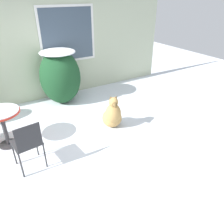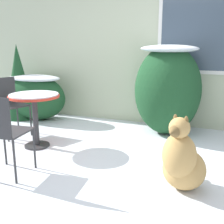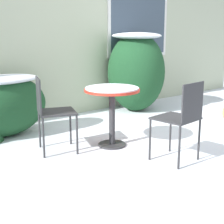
{
  "view_description": "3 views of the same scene",
  "coord_description": "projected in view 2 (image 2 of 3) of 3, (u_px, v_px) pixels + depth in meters",
  "views": [
    {
      "loc": [
        -1.12,
        -3.55,
        2.62
      ],
      "look_at": [
        1.01,
        -0.04,
        0.35
      ],
      "focal_mm": 35.0,
      "sensor_mm": 36.0,
      "label": 1
    },
    {
      "loc": [
        1.27,
        -2.69,
        1.4
      ],
      "look_at": [
        0.0,
        0.6,
        0.55
      ],
      "focal_mm": 45.0,
      "sensor_mm": 36.0,
      "label": 2
    },
    {
      "loc": [
        -3.66,
        -2.81,
        1.43
      ],
      "look_at": [
        -1.06,
        0.42,
        0.44
      ],
      "focal_mm": 55.0,
      "sensor_mm": 36.0,
      "label": 3
    }
  ],
  "objects": [
    {
      "name": "patio_chair_far_side",
      "position": [
        3.0,
        131.0,
        2.95
      ],
      "size": [
        0.47,
        0.47,
        0.9
      ],
      "rotation": [
        0.0,
        0.0,
        3.25
      ],
      "color": "#2D2D30",
      "rests_on": "ground_plane"
    },
    {
      "name": "shrub_middle",
      "position": [
        168.0,
        88.0,
        4.39
      ],
      "size": [
        1.03,
        1.01,
        1.4
      ],
      "color": "#194223",
      "rests_on": "ground_plane"
    },
    {
      "name": "dog",
      "position": [
        182.0,
        162.0,
        2.71
      ],
      "size": [
        0.54,
        0.61,
        0.78
      ],
      "rotation": [
        0.0,
        0.0,
        -0.34
      ],
      "color": "tan",
      "rests_on": "ground_plane"
    },
    {
      "name": "patio_table",
      "position": [
        35.0,
        105.0,
        3.82
      ],
      "size": [
        0.68,
        0.68,
        0.75
      ],
      "color": "#2D2D30",
      "rests_on": "ground_plane"
    },
    {
      "name": "patio_chair_near_table",
      "position": [
        9.0,
        103.0,
        4.35
      ],
      "size": [
        0.55,
        0.55,
        0.9
      ],
      "rotation": [
        0.0,
        0.0,
        1.21
      ],
      "color": "#2D2D30",
      "rests_on": "ground_plane"
    },
    {
      "name": "evergreen_bush",
      "position": [
        19.0,
        82.0,
        5.35
      ],
      "size": [
        0.6,
        0.6,
        1.41
      ],
      "color": "#194223",
      "rests_on": "ground_plane"
    },
    {
      "name": "ground_plane",
      "position": [
        93.0,
        170.0,
        3.21
      ],
      "size": [
        16.0,
        16.0,
        0.0
      ],
      "primitive_type": "plane",
      "color": "silver"
    },
    {
      "name": "house_wall",
      "position": [
        149.0,
        48.0,
        4.86
      ],
      "size": [
        8.0,
        0.1,
        2.63
      ],
      "color": "#B2BC9E",
      "rests_on": "ground_plane"
    },
    {
      "name": "shrub_left",
      "position": [
        35.0,
        96.0,
        5.3
      ],
      "size": [
        1.25,
        0.69,
        0.85
      ],
      "color": "#194223",
      "rests_on": "ground_plane"
    }
  ]
}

